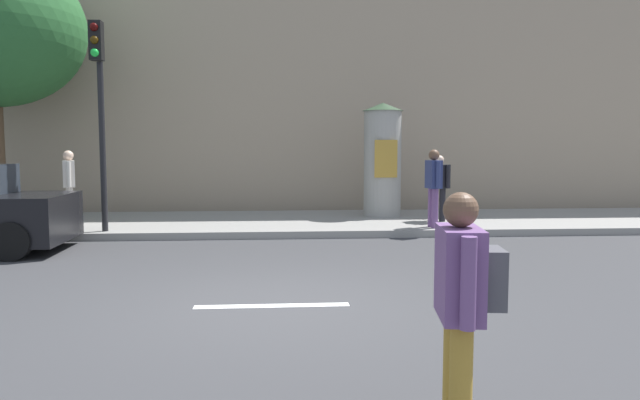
# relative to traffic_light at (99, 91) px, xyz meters

# --- Properties ---
(ground_plane) EXTENTS (80.00, 80.00, 0.00)m
(ground_plane) POSITION_rel_traffic_light_xyz_m (3.41, -5.24, -2.93)
(ground_plane) COLOR #38383A
(sidewalk_curb) EXTENTS (36.00, 4.00, 0.15)m
(sidewalk_curb) POSITION_rel_traffic_light_xyz_m (3.41, 1.76, -2.86)
(sidewalk_curb) COLOR gray
(sidewalk_curb) RESTS_ON ground_plane
(lane_markings) EXTENTS (25.80, 0.16, 0.01)m
(lane_markings) POSITION_rel_traffic_light_xyz_m (3.41, -5.24, -2.93)
(lane_markings) COLOR silver
(lane_markings) RESTS_ON ground_plane
(building_backdrop) EXTENTS (36.00, 5.00, 8.80)m
(building_backdrop) POSITION_rel_traffic_light_xyz_m (3.41, 6.76, 1.47)
(building_backdrop) COLOR tan
(building_backdrop) RESTS_ON ground_plane
(traffic_light) EXTENTS (0.24, 0.45, 4.12)m
(traffic_light) POSITION_rel_traffic_light_xyz_m (0.00, 0.00, 0.00)
(traffic_light) COLOR black
(traffic_light) RESTS_ON sidewalk_curb
(poster_column) EXTENTS (1.01, 1.01, 2.78)m
(poster_column) POSITION_rel_traffic_light_xyz_m (6.07, 2.43, -1.37)
(poster_column) COLOR #9E9B93
(poster_column) RESTS_ON sidewalk_curb
(pedestrian_with_backpack) EXTENTS (0.43, 0.65, 1.57)m
(pedestrian_with_backpack) POSITION_rel_traffic_light_xyz_m (4.61, -8.49, -2.00)
(pedestrian_with_backpack) COLOR #B78C33
(pedestrian_with_backpack) RESTS_ON ground_plane
(pedestrian_in_red_top) EXTENTS (0.29, 0.57, 1.64)m
(pedestrian_in_red_top) POSITION_rel_traffic_light_xyz_m (6.75, 0.18, -1.83)
(pedestrian_in_red_top) COLOR #724C84
(pedestrian_in_red_top) RESTS_ON sidewalk_curb
(pedestrian_with_bag) EXTENTS (0.43, 0.60, 1.50)m
(pedestrian_with_bag) POSITION_rel_traffic_light_xyz_m (7.17, 1.26, -1.90)
(pedestrian_with_bag) COLOR black
(pedestrian_with_bag) RESTS_ON sidewalk_curb
(pedestrian_in_light_jacket) EXTENTS (0.36, 0.57, 1.62)m
(pedestrian_in_light_jacket) POSITION_rel_traffic_light_xyz_m (-1.09, 1.32, -1.84)
(pedestrian_in_light_jacket) COLOR silver
(pedestrian_in_light_jacket) RESTS_ON sidewalk_curb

